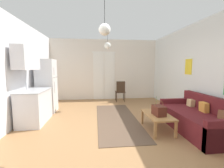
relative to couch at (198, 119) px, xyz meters
The scene contains 13 objects.
ground_plane 2.03m from the couch, behind, with size 5.54×8.10×0.10m, color #996D44.
wall_back 4.60m from the couch, 116.53° to the left, with size 5.14×0.13×2.81m.
wall_right 1.26m from the couch, 20.24° to the left, with size 0.12×7.70×2.81m.
area_rug 2.11m from the couch, 150.23° to the left, with size 1.15×3.20×0.01m, color brown.
couch is the anchor object (origin of this frame).
coffee_table 0.96m from the couch, behind, with size 0.54×0.97×0.40m.
bamboo_vase 0.99m from the couch, 158.96° to the left, with size 0.10×0.10×0.39m.
handbag 1.00m from the couch, behind, with size 0.25×0.35×0.35m.
refrigerator 4.60m from the couch, 153.36° to the left, with size 0.59×0.63×1.79m.
kitchen_counter 4.28m from the couch, 166.14° to the left, with size 0.63×1.15×2.07m.
accent_chair 3.56m from the couch, 112.07° to the left, with size 0.43×0.41×0.91m.
pendant_lamp_near 3.01m from the couch, 165.26° to the right, with size 0.20×0.20×0.75m.
pendant_lamp_far 3.70m from the couch, 129.53° to the left, with size 0.24×0.24×0.63m.
Camera 1 is at (-0.44, -3.48, 1.52)m, focal length 24.42 mm.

